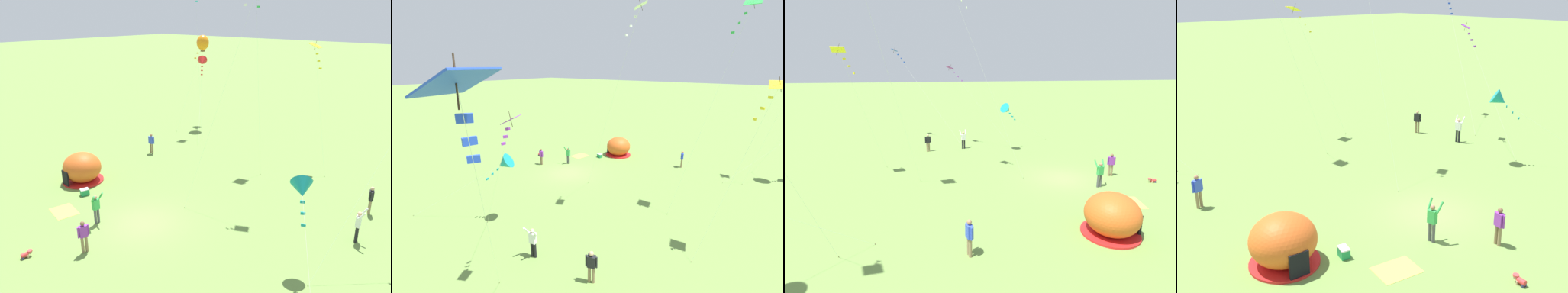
% 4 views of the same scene
% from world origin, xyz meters
% --- Properties ---
extents(ground_plane, '(300.00, 300.00, 0.00)m').
position_xyz_m(ground_plane, '(0.00, 0.00, 0.00)').
color(ground_plane, olive).
extents(popup_tent, '(2.81, 2.81, 2.10)m').
position_xyz_m(popup_tent, '(-7.51, 1.06, 1.00)').
color(popup_tent, '#D8591E').
rests_on(popup_tent, ground).
extents(picnic_blanket, '(1.92, 1.61, 0.01)m').
position_xyz_m(picnic_blanket, '(-4.57, -2.24, 0.01)').
color(picnic_blanket, gold).
rests_on(picnic_blanket, ground).
extents(cooler_box, '(0.49, 0.61, 0.44)m').
position_xyz_m(cooler_box, '(-5.50, -0.16, 0.22)').
color(cooler_box, '#1E8C4C').
rests_on(cooler_box, ground).
extents(toddler_crawling, '(0.29, 0.55, 0.32)m').
position_xyz_m(toddler_crawling, '(-1.86, -5.89, 0.18)').
color(toddler_crawling, red).
rests_on(toddler_crawling, ground).
extents(person_center_field, '(0.58, 0.32, 1.72)m').
position_xyz_m(person_center_field, '(-8.01, 8.13, 0.96)').
color(person_center_field, '#8C7251').
rests_on(person_center_field, ground).
extents(person_flying_kite, '(0.48, 0.68, 1.89)m').
position_xyz_m(person_flying_kite, '(-1.93, -1.72, 1.00)').
color(person_flying_kite, '#4C4C51').
rests_on(person_flying_kite, ground).
extents(person_arms_raised, '(0.52, 0.67, 1.89)m').
position_xyz_m(person_arms_raised, '(9.80, 5.99, 1.00)').
color(person_arms_raised, black).
rests_on(person_arms_raised, ground).
extents(person_strolling, '(0.31, 0.58, 1.72)m').
position_xyz_m(person_strolling, '(-0.08, -3.77, 0.96)').
color(person_strolling, '#8C7251').
rests_on(person_strolling, ground).
extents(person_watching_sky, '(0.35, 0.56, 1.72)m').
position_xyz_m(person_watching_sky, '(9.34, 9.49, 0.96)').
color(person_watching_sky, '#8C7251').
rests_on(person_watching_sky, ground).
extents(kite_blue, '(4.43, 6.92, 9.98)m').
position_xyz_m(kite_blue, '(15.79, 12.20, 9.21)').
color(kite_blue, silver).
rests_on(kite_blue, ground).
extents(kite_purple, '(2.28, 6.36, 8.17)m').
position_xyz_m(kite_purple, '(11.17, 6.67, 7.43)').
color(kite_purple, silver).
rests_on(kite_purple, ground).
extents(kite_yellow, '(3.10, 2.62, 9.39)m').
position_xyz_m(kite_yellow, '(2.68, 14.93, 8.69)').
color(kite_yellow, silver).
rests_on(kite_yellow, ground).
extents(kite_teal, '(4.45, 6.40, 4.64)m').
position_xyz_m(kite_teal, '(8.34, 1.99, 4.01)').
color(kite_teal, silver).
rests_on(kite_teal, ground).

